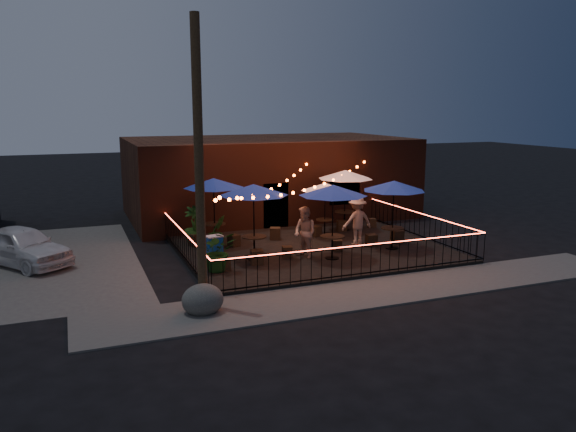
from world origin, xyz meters
The scene contains 36 objects.
ground centered at (0.00, 0.00, 0.00)m, with size 110.00×110.00×0.00m, color black.
patio centered at (0.00, 2.00, 0.07)m, with size 10.00×8.00×0.15m, color black.
sidewalk centered at (0.00, -3.25, 0.03)m, with size 18.00×2.50×0.05m, color #494543.
brick_building centered at (1.00, 9.99, 2.00)m, with size 14.00×8.00×4.00m.
utility_pole centered at (-5.40, -2.60, 4.00)m, with size 0.26×0.26×8.00m, color #322214.
fence_front centered at (0.00, -2.00, 0.66)m, with size 10.00×0.04×1.04m.
fence_left centered at (-5.00, 2.00, 0.66)m, with size 0.04×8.00×1.04m.
fence_right centered at (5.00, 2.00, 0.66)m, with size 0.04×8.00×1.04m.
festoon_lights centered at (-1.01, 1.70, 2.52)m, with size 10.02×8.72×1.32m.
cafe_table_0 centered at (-2.62, 1.22, 2.66)m, with size 3.07×3.07×2.75m.
cafe_table_1 centered at (-3.35, 4.10, 2.58)m, with size 2.79×2.79×2.66m.
cafe_table_2 centered at (0.05, 0.27, 2.63)m, with size 3.10×3.10×2.72m.
cafe_table_3 centered at (1.39, 3.74, 2.23)m, with size 2.69×2.69×2.28m.
cafe_table_4 centered at (2.88, 0.74, 2.59)m, with size 2.65×2.65×2.67m.
cafe_table_5 centered at (2.72, 4.48, 2.61)m, with size 2.66×2.66×2.69m.
bistro_chair_0 centered at (-3.98, 0.23, 0.35)m, with size 0.34×0.34×0.40m, color black.
bistro_chair_1 centered at (-2.73, 0.58, 0.40)m, with size 0.43×0.43×0.51m, color black.
bistro_chair_2 centered at (-4.19, 3.97, 0.40)m, with size 0.43×0.43×0.50m, color black.
bistro_chair_3 centered at (-2.76, 3.37, 0.38)m, with size 0.39×0.39×0.46m, color black.
bistro_chair_4 centered at (-1.42, 1.00, 0.36)m, with size 0.35×0.35×0.41m, color black.
bistro_chair_5 centered at (0.72, 1.21, 0.37)m, with size 0.37×0.37×0.43m, color black.
bistro_chair_6 centered at (-0.84, 3.86, 0.40)m, with size 0.42×0.42×0.50m, color black.
bistro_chair_7 centered at (0.99, 3.77, 0.37)m, with size 0.37×0.37×0.44m, color black.
bistro_chair_8 centered at (2.32, 1.38, 0.38)m, with size 0.39×0.39×0.47m, color black.
bistro_chair_9 centered at (3.60, 1.52, 0.41)m, with size 0.43×0.43×0.51m, color black.
bistro_chair_10 centered at (2.48, 4.27, 0.39)m, with size 0.40×0.40×0.47m, color black.
bistro_chair_11 centered at (4.11, 4.47, 0.35)m, with size 0.34×0.34×0.40m, color black.
patron_a centered at (-0.30, 1.76, 0.93)m, with size 0.57×0.37×1.57m, color #D2A387.
patron_b centered at (-0.82, 0.76, 1.09)m, with size 0.92×0.71×1.89m, color #E4A691.
patron_c centered at (1.89, 1.80, 1.13)m, with size 1.27×0.73×1.96m, color beige.
potted_shrub_a centered at (-4.21, 0.27, 0.84)m, with size 1.24×1.08×1.38m, color #163510.
potted_shrub_b centered at (-3.42, 3.42, 0.79)m, with size 0.71×0.57×1.29m, color #113A0B.
potted_shrub_c centered at (-4.12, 4.21, 0.93)m, with size 0.87×0.87×1.55m, color #1D3D13.
cooler centered at (-3.87, 2.14, 0.55)m, with size 0.67×0.53×0.79m.
boulder centered at (-5.52, -3.08, 0.40)m, with size 1.02×0.87×0.79m, color #454440.
car_white centered at (-10.42, 4.01, 0.71)m, with size 1.68×4.18×1.43m, color silver.
Camera 1 is at (-8.72, -17.55, 5.61)m, focal length 35.00 mm.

